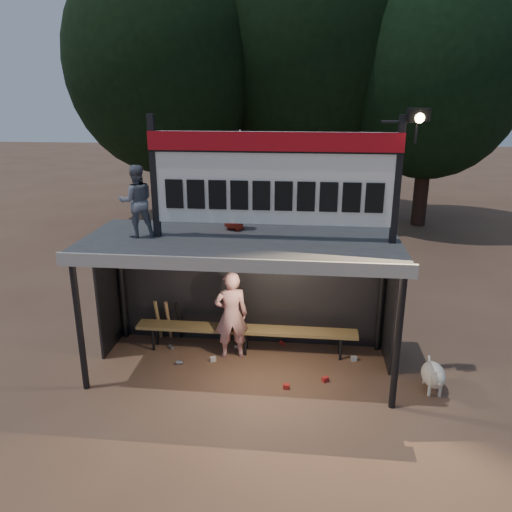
{
  "coord_description": "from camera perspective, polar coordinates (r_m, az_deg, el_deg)",
  "views": [
    {
      "loc": [
        1.05,
        -7.53,
        4.5
      ],
      "look_at": [
        0.2,
        0.4,
        1.9
      ],
      "focal_mm": 35.0,
      "sensor_mm": 36.0,
      "label": 1
    }
  ],
  "objects": [
    {
      "name": "player",
      "position": [
        8.81,
        -2.84,
        -6.75
      ],
      "size": [
        0.66,
        0.51,
        1.61
      ],
      "primitive_type": "imported",
      "rotation": [
        0.0,
        0.0,
        3.38
      ],
      "color": "white",
      "rests_on": "ground"
    },
    {
      "name": "ground",
      "position": [
        8.84,
        -1.61,
        -12.57
      ],
      "size": [
        80.0,
        80.0,
        0.0
      ],
      "primitive_type": "plane",
      "color": "brown",
      "rests_on": "ground"
    },
    {
      "name": "tree_left",
      "position": [
        18.28,
        -10.64,
        20.93
      ],
      "size": [
        6.46,
        6.46,
        9.27
      ],
      "color": "black",
      "rests_on": "ground"
    },
    {
      "name": "tree_mid",
      "position": [
        19.11,
        6.46,
        22.93
      ],
      "size": [
        7.22,
        7.22,
        10.36
      ],
      "color": "black",
      "rests_on": "ground"
    },
    {
      "name": "tree_right",
      "position": [
        18.47,
        19.6,
        19.2
      ],
      "size": [
        6.08,
        6.08,
        8.72
      ],
      "color": "#311D15",
      "rests_on": "ground"
    },
    {
      "name": "dog",
      "position": [
        8.54,
        19.66,
        -12.73
      ],
      "size": [
        0.36,
        0.81,
        0.49
      ],
      "color": "white",
      "rests_on": "ground"
    },
    {
      "name": "scoreboard_assembly",
      "position": [
        7.63,
        2.37,
        9.17
      ],
      "size": [
        4.1,
        0.27,
        1.99
      ],
      "color": "black",
      "rests_on": "dugout_shelter"
    },
    {
      "name": "child_a",
      "position": [
        8.11,
        -13.5,
        6.11
      ],
      "size": [
        0.68,
        0.62,
        1.14
      ],
      "primitive_type": "imported",
      "rotation": [
        0.0,
        0.0,
        3.57
      ],
      "color": "slate",
      "rests_on": "dugout_shelter"
    },
    {
      "name": "bench",
      "position": [
        9.11,
        -1.16,
        -8.47
      ],
      "size": [
        4.0,
        0.35,
        0.48
      ],
      "color": "olive",
      "rests_on": "ground"
    },
    {
      "name": "child_b",
      "position": [
        8.33,
        -2.48,
        6.15
      ],
      "size": [
        0.54,
        0.49,
        0.93
      ],
      "primitive_type": "imported",
      "rotation": [
        0.0,
        0.0,
        2.61
      ],
      "color": "#A02618",
      "rests_on": "dugout_shelter"
    },
    {
      "name": "bats",
      "position": [
        9.64,
        -9.97,
        -7.23
      ],
      "size": [
        0.47,
        0.32,
        0.84
      ],
      "color": "olive",
      "rests_on": "ground"
    },
    {
      "name": "dugout_shelter",
      "position": [
        8.28,
        -1.49,
        -0.64
      ],
      "size": [
        5.1,
        2.08,
        2.32
      ],
      "color": "#39393C",
      "rests_on": "ground"
    },
    {
      "name": "litter",
      "position": [
        8.97,
        0.02,
        -11.79
      ],
      "size": [
        3.45,
        1.57,
        0.08
      ],
      "color": "red",
      "rests_on": "ground"
    }
  ]
}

